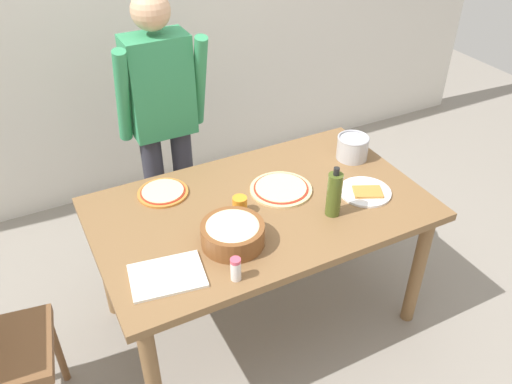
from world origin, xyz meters
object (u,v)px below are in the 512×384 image
Objects in this scene: dining_table at (261,221)px; cutting_board_white at (167,276)px; cup_orange at (240,205)px; salt_shaker at (236,269)px; pizza_cooked_on_tray at (163,192)px; plate_with_slice at (365,192)px; popcorn_bowl at (233,232)px; olive_oil_bottle at (334,194)px; pizza_raw_on_board at (281,189)px; steel_pot at (353,147)px; person_cook at (163,117)px.

cutting_board_white reaches higher than dining_table.
cutting_board_white is at bearing -155.76° from dining_table.
salt_shaker is at bearing -117.72° from cup_orange.
plate_with_slice is (0.90, -0.46, -0.00)m from pizza_cooked_on_tray.
plate_with_slice is 2.45× the size of salt_shaker.
popcorn_bowl is 0.22m from salt_shaker.
olive_oil_bottle is at bearing -2.36° from popcorn_bowl.
pizza_cooked_on_tray is 0.85m from olive_oil_bottle.
cutting_board_white is at bearing -155.72° from pizza_raw_on_board.
pizza_cooked_on_tray is (-0.39, 0.31, 0.10)m from dining_table.
pizza_raw_on_board is 0.51m from steel_pot.
olive_oil_bottle is at bearing -165.29° from plate_with_slice.
popcorn_bowl reaches higher than dining_table.
pizza_raw_on_board is 0.59m from pizza_cooked_on_tray.
olive_oil_bottle is 0.62m from salt_shaker.
steel_pot reaches higher than salt_shaker.
pizza_raw_on_board is (0.37, -0.69, -0.17)m from person_cook.
cup_orange is (0.28, -0.31, 0.03)m from pizza_cooked_on_tray.
person_cook is 1.17m from plate_with_slice.
olive_oil_bottle reaches higher than dining_table.
pizza_raw_on_board is 1.80× the size of steel_pot.
popcorn_bowl reaches higher than pizza_cooked_on_tray.
olive_oil_bottle is at bearing -37.25° from dining_table.
person_cook is 1.08m from cutting_board_white.
dining_table is 6.25× the size of olive_oil_bottle.
dining_table is 5.12× the size of pizza_raw_on_board.
steel_pot is at bearing 21.62° from popcorn_bowl.
pizza_raw_on_board is at bearing 14.26° from cup_orange.
plate_with_slice reaches higher than dining_table.
pizza_cooked_on_tray is at bearing 131.72° from cup_orange.
person_cook is 6.23× the size of plate_with_slice.
cup_orange is (-0.26, -0.07, 0.03)m from pizza_raw_on_board.
plate_with_slice reaches higher than pizza_cooked_on_tray.
olive_oil_bottle is (0.51, -0.02, 0.05)m from popcorn_bowl.
plate_with_slice is at bearing -51.01° from person_cook.
person_cook is 0.95m from popcorn_bowl.
cup_orange reaches higher than dining_table.
steel_pot is (0.65, 0.16, 0.16)m from dining_table.
dining_table is at bearing 38.43° from popcorn_bowl.
plate_with_slice is (0.36, -0.21, -0.00)m from pizza_raw_on_board.
cutting_board_white is at bearing -174.21° from plate_with_slice.
plate_with_slice is 0.87× the size of cutting_board_white.
person_cook reaches higher than plate_with_slice.
steel_pot is (0.14, 0.31, 0.06)m from plate_with_slice.
popcorn_bowl is 1.61× the size of steel_pot.
cup_orange is (-0.11, 0.00, 0.13)m from dining_table.
steel_pot reaches higher than cutting_board_white.
popcorn_bowl is at bearing -146.52° from pizza_raw_on_board.
salt_shaker is (-0.10, -1.15, -0.13)m from person_cook.
cutting_board_white is (-0.25, 0.14, -0.05)m from salt_shaker.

